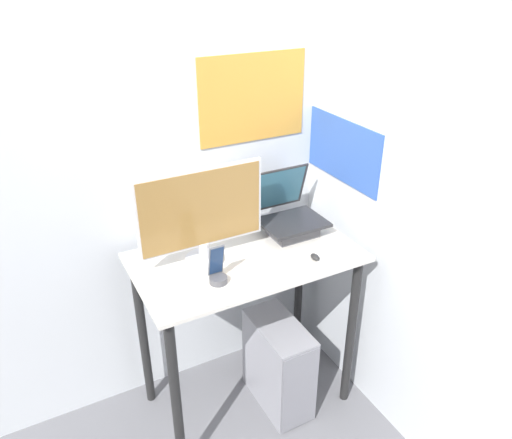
{
  "coord_description": "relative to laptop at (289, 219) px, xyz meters",
  "views": [
    {
      "loc": [
        -0.9,
        -1.5,
        2.19
      ],
      "look_at": [
        0.05,
        0.3,
        1.12
      ],
      "focal_mm": 35.0,
      "sensor_mm": 36.0,
      "label": 1
    }
  ],
  "objects": [
    {
      "name": "desk",
      "position": [
        -0.3,
        -0.1,
        -0.26
      ],
      "size": [
        1.06,
        0.61,
        0.94
      ],
      "color": "beige",
      "rests_on": "ground_plane"
    },
    {
      "name": "laptop",
      "position": [
        0.0,
        0.0,
        0.0
      ],
      "size": [
        0.32,
        0.32,
        0.32
      ],
      "color": "#4C4C51",
      "rests_on": "desk"
    },
    {
      "name": "mouse",
      "position": [
        -0.03,
        -0.28,
        -0.06
      ],
      "size": [
        0.03,
        0.06,
        0.03
      ],
      "color": "#262626",
      "rests_on": "desk"
    },
    {
      "name": "wall_back",
      "position": [
        -0.3,
        0.29,
        0.29
      ],
      "size": [
        6.0,
        0.06,
        2.6
      ],
      "color": "silver",
      "rests_on": "ground_plane"
    },
    {
      "name": "wall_side_right",
      "position": [
        0.32,
        -0.4,
        0.29
      ],
      "size": [
        0.06,
        6.0,
        2.6
      ],
      "color": "silver",
      "rests_on": "ground_plane"
    },
    {
      "name": "ground_plane",
      "position": [
        -0.3,
        -0.4,
        -1.01
      ],
      "size": [
        12.0,
        12.0,
        0.0
      ],
      "primitive_type": "plane",
      "color": "slate"
    },
    {
      "name": "computer_tower",
      "position": [
        -0.16,
        -0.19,
        -0.76
      ],
      "size": [
        0.22,
        0.43,
        0.52
      ],
      "color": "gray",
      "rests_on": "ground_plane"
    },
    {
      "name": "monitor",
      "position": [
        -0.49,
        -0.05,
        0.16
      ],
      "size": [
        0.59,
        0.18,
        0.46
      ],
      "color": "silver",
      "rests_on": "desk"
    },
    {
      "name": "cell_phone",
      "position": [
        -0.51,
        -0.23,
        -0.03
      ],
      "size": [
        0.08,
        0.08,
        0.18
      ],
      "color": "#4C4C51",
      "rests_on": "desk"
    },
    {
      "name": "keyboard",
      "position": [
        -0.24,
        -0.28,
        -0.07
      ],
      "size": [
        0.33,
        0.13,
        0.02
      ],
      "color": "white",
      "rests_on": "desk"
    }
  ]
}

